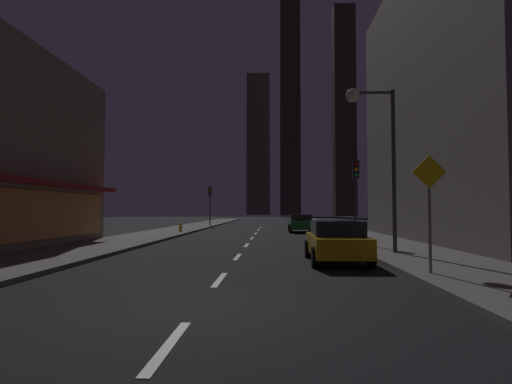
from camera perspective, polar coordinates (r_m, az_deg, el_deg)
ground_plane at (r=39.62m, az=0.47°, el=-5.21°), size 78.00×136.00×0.10m
sidewalk_right at (r=39.98m, az=10.58°, el=-4.96°), size 4.00×76.00×0.15m
sidewalk_left at (r=40.48m, az=-9.52°, el=-4.94°), size 4.00×76.00×0.15m
lane_marking_center at (r=23.87m, az=-0.91°, el=-6.87°), size 0.16×38.60×0.01m
building_apartment_right at (r=27.68m, az=31.29°, el=11.14°), size 11.00×20.00×16.36m
skyscraper_distant_tall at (r=156.12m, az=0.33°, el=6.58°), size 8.55×6.62×52.86m
skyscraper_distant_mid at (r=137.92m, az=4.74°, el=12.80°), size 6.46×6.21×76.33m
skyscraper_distant_short at (r=126.48m, az=12.12°, el=10.94°), size 6.25×5.99×62.16m
car_parked_near at (r=14.73m, az=11.09°, el=-6.69°), size 1.98×4.24×1.45m
car_parked_far at (r=33.91m, az=6.22°, el=-4.31°), size 1.98×4.24×1.45m
fire_hydrant_far_left at (r=32.72m, az=-10.45°, el=-4.86°), size 0.42×0.30×0.65m
traffic_light_near_right at (r=21.15m, az=13.64°, el=1.27°), size 0.32×0.48×4.20m
traffic_light_far_left at (r=44.57m, az=-6.41°, el=-0.72°), size 0.32×0.48×4.20m
street_lamp_right at (r=17.30m, az=15.87°, el=8.38°), size 1.96×0.56×6.58m
pedestrian_crossing_sign at (r=11.97m, az=22.95°, el=-1.41°), size 0.91×0.08×3.15m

